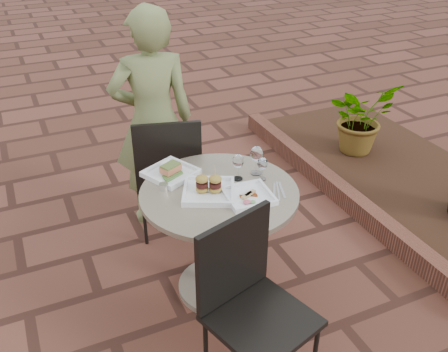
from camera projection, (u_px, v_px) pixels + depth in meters
name	position (u px, v px, depth m)	size (l,w,h in m)	color
ground	(162.00, 275.00, 3.28)	(60.00, 60.00, 0.00)	brown
cafe_table	(219.00, 226.00, 2.93)	(0.90, 0.90, 0.73)	gray
chair_far	(168.00, 168.00, 3.40)	(0.54, 0.54, 0.93)	black
chair_near	(248.00, 294.00, 2.36)	(0.55, 0.55, 0.93)	black
diner	(153.00, 121.00, 3.46)	(0.58, 0.38, 1.59)	olive
plate_salmon	(171.00, 172.00, 2.95)	(0.35, 0.35, 0.07)	white
plate_sliders	(209.00, 189.00, 2.76)	(0.38, 0.38, 0.18)	white
plate_tuna	(249.00, 196.00, 2.74)	(0.27, 0.27, 0.03)	white
wine_glass_right	(262.00, 164.00, 2.87)	(0.06, 0.06, 0.14)	white
wine_glass_mid	(238.00, 162.00, 2.86)	(0.07, 0.07, 0.16)	white
wine_glass_far	(257.00, 155.00, 2.91)	(0.08, 0.08, 0.18)	white
steel_ramekin	(164.00, 187.00, 2.81)	(0.05, 0.05, 0.04)	silver
cutlery_set	(278.00, 191.00, 2.80)	(0.09, 0.20, 0.00)	silver
planter_curb	(338.00, 190.00, 4.04)	(0.12, 3.00, 0.15)	brown
mulch_bed	(405.00, 177.00, 4.31)	(1.30, 3.00, 0.06)	black
potted_plant_a	(360.00, 117.00, 4.52)	(0.59, 0.51, 0.66)	#33662D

